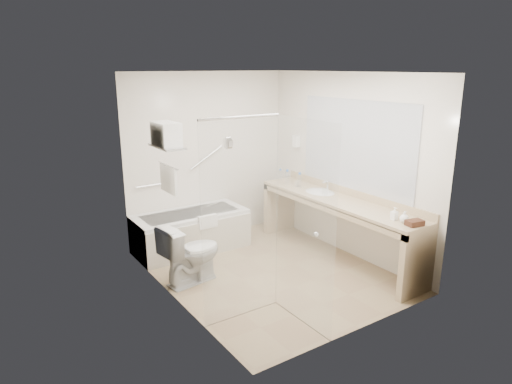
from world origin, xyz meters
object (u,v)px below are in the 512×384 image
toilet (191,253)px  water_bottle_left (300,180)px  bathtub (191,231)px  vanity_counter (337,214)px  amenity_basket (415,223)px

toilet → water_bottle_left: 2.04m
bathtub → toilet: (-0.45, -0.94, 0.10)m
toilet → vanity_counter: bearing=-111.6°
vanity_counter → water_bottle_left: water_bottle_left is taller
amenity_basket → vanity_counter: bearing=88.6°
vanity_counter → toilet: size_ratio=3.55×
amenity_basket → water_bottle_left: bearing=90.3°
bathtub → amenity_basket: amenity_basket is taller
vanity_counter → amenity_basket: 1.27m
amenity_basket → water_bottle_left: (-0.01, 2.02, 0.07)m
vanity_counter → water_bottle_left: bearing=93.1°
toilet → water_bottle_left: (1.93, 0.33, 0.58)m
vanity_counter → water_bottle_left: size_ratio=12.25×
vanity_counter → toilet: vanity_counter is taller
toilet → water_bottle_left: water_bottle_left is taller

